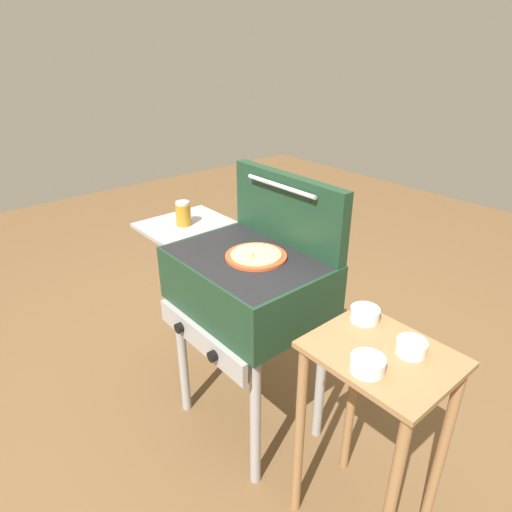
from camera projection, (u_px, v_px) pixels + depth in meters
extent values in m
plane|color=brown|center=(249.00, 419.00, 2.19)|extent=(8.00, 8.00, 0.00)
cube|color=#193823|center=(248.00, 282.00, 1.85)|extent=(0.64, 0.48, 0.24)
cube|color=black|center=(248.00, 257.00, 1.79)|extent=(0.61, 0.46, 0.01)
cube|color=#999999|center=(185.00, 224.00, 2.13)|extent=(0.32, 0.41, 0.02)
cube|color=#999999|center=(186.00, 245.00, 2.17)|extent=(0.02, 0.02, 0.24)
cube|color=#999999|center=(200.00, 339.00, 1.77)|extent=(0.58, 0.02, 0.10)
cylinder|color=black|center=(179.00, 328.00, 1.84)|extent=(0.04, 0.02, 0.04)
cylinder|color=black|center=(213.00, 356.00, 1.68)|extent=(0.04, 0.02, 0.04)
cylinder|color=#999999|center=(183.00, 355.00, 2.12)|extent=(0.04, 0.04, 0.66)
cylinder|color=#999999|center=(255.00, 422.00, 1.75)|extent=(0.04, 0.04, 0.66)
cylinder|color=#999999|center=(244.00, 326.00, 2.34)|extent=(0.04, 0.04, 0.66)
cylinder|color=#999999|center=(320.00, 379.00, 1.97)|extent=(0.04, 0.04, 0.66)
cube|color=#193823|center=(287.00, 210.00, 1.85)|extent=(0.63, 0.06, 0.30)
cylinder|color=#B7B7BC|center=(280.00, 186.00, 1.78)|extent=(0.38, 0.02, 0.02)
cylinder|color=#C64723|center=(256.00, 256.00, 1.78)|extent=(0.25, 0.25, 0.01)
cylinder|color=#EDD17A|center=(256.00, 254.00, 1.78)|extent=(0.20, 0.20, 0.01)
sphere|color=#F2A07A|center=(262.00, 245.00, 1.84)|extent=(0.02, 0.02, 0.02)
sphere|color=#D4C371|center=(251.00, 258.00, 1.73)|extent=(0.02, 0.02, 0.02)
sphere|color=#F2AA6C|center=(251.00, 255.00, 1.76)|extent=(0.02, 0.02, 0.02)
cylinder|color=#B77A1E|center=(183.00, 215.00, 2.07)|extent=(0.07, 0.07, 0.10)
cylinder|color=silver|center=(182.00, 203.00, 2.05)|extent=(0.06, 0.06, 0.01)
cube|color=olive|center=(382.00, 354.00, 1.38)|extent=(0.44, 0.36, 0.02)
cylinder|color=olive|center=(299.00, 436.00, 1.61)|extent=(0.04, 0.04, 0.80)
cylinder|color=olive|center=(389.00, 512.00, 1.35)|extent=(0.04, 0.04, 0.80)
cylinder|color=olive|center=(352.00, 397.00, 1.78)|extent=(0.04, 0.04, 0.80)
cylinder|color=olive|center=(440.00, 458.00, 1.52)|extent=(0.04, 0.04, 0.80)
cylinder|color=silver|center=(368.00, 364.00, 1.29)|extent=(0.10, 0.10, 0.04)
cylinder|color=maroon|center=(367.00, 366.00, 1.29)|extent=(0.08, 0.08, 0.02)
cylinder|color=silver|center=(411.00, 347.00, 1.36)|extent=(0.09, 0.09, 0.04)
cylinder|color=#996B47|center=(411.00, 349.00, 1.37)|extent=(0.08, 0.08, 0.02)
cylinder|color=silver|center=(365.00, 314.00, 1.53)|extent=(0.10, 0.10, 0.04)
cylinder|color=#996B47|center=(365.00, 316.00, 1.53)|extent=(0.08, 0.08, 0.02)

